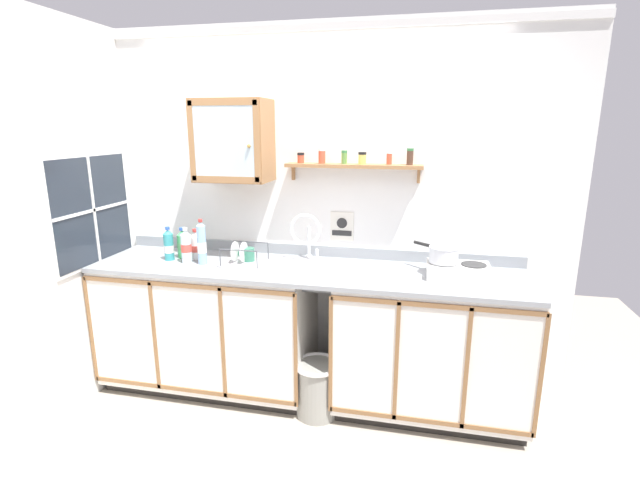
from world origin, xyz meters
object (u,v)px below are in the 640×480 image
hot_plate_stove (458,271)px  bottle_opaque_white_0 (196,246)px  saucepan (443,254)px  bottle_detergent_teal_2 (169,245)px  wall_cabinet (233,141)px  mug (248,255)px  dish_rack (244,260)px  bottle_soda_green_1 (183,244)px  trash_bin (317,387)px  warning_sign (342,227)px  bottle_water_clear_3 (186,247)px  bottle_water_blue_4 (202,244)px  sink (305,266)px

hot_plate_stove → bottle_opaque_white_0: bearing=179.4°
saucepan → bottle_detergent_teal_2: (-1.89, -0.07, -0.03)m
wall_cabinet → mug: bearing=-43.8°
dish_rack → mug: bearing=64.0°
hot_plate_stove → bottle_soda_green_1: bottle_soda_green_1 is taller
saucepan → mug: bearing=-179.5°
wall_cabinet → trash_bin: size_ratio=1.45×
saucepan → wall_cabinet: 1.60m
mug → warning_sign: size_ratio=0.59×
dish_rack → warning_sign: warning_sign is taller
mug → trash_bin: size_ratio=0.32×
saucepan → bottle_water_clear_3: bearing=-176.6°
bottle_soda_green_1 → mug: bottle_soda_green_1 is taller
bottle_soda_green_1 → bottle_water_blue_4: 0.24m
mug → saucepan: bearing=0.5°
bottle_soda_green_1 → bottle_water_blue_4: (0.21, -0.12, 0.04)m
bottle_water_clear_3 → trash_bin: (0.97, -0.15, -0.87)m
hot_plate_stove → bottle_opaque_white_0: bottle_opaque_white_0 is taller
bottle_water_clear_3 → mug: bottle_water_clear_3 is taller
hot_plate_stove → wall_cabinet: 1.73m
sink → bottle_water_clear_3: (-0.83, -0.09, 0.12)m
sink → bottle_water_clear_3: size_ratio=2.24×
bottle_opaque_white_0 → bottle_water_clear_3: size_ratio=0.88×
sink → bottle_water_blue_4: sink is taller
bottle_detergent_teal_2 → mug: size_ratio=1.94×
bottle_water_blue_4 → mug: bearing=17.7°
bottle_water_clear_3 → mug: bearing=12.2°
bottle_detergent_teal_2 → mug: bottle_detergent_teal_2 is taller
hot_plate_stove → bottle_water_blue_4: (-1.71, -0.09, 0.10)m
bottle_opaque_white_0 → bottle_water_blue_4: 0.15m
bottle_opaque_white_0 → warning_sign: bearing=14.7°
bottle_opaque_white_0 → dish_rack: (0.38, -0.05, -0.07)m
mug → sink: bearing=0.4°
hot_plate_stove → bottle_detergent_teal_2: 1.99m
saucepan → bottle_detergent_teal_2: bottle_detergent_teal_2 is taller
hot_plate_stove → bottle_water_clear_3: size_ratio=1.56×
mug → bottle_detergent_teal_2: bearing=-174.5°
dish_rack → wall_cabinet: size_ratio=0.51×
bottle_water_clear_3 → wall_cabinet: (0.29, 0.21, 0.72)m
sink → wall_cabinet: bearing=167.5°
bottle_detergent_teal_2 → trash_bin: bottle_detergent_teal_2 is taller
bottle_soda_green_1 → warning_sign: (1.12, 0.25, 0.13)m
hot_plate_stove → bottle_water_clear_3: bottle_water_clear_3 is taller
wall_cabinet → bottle_opaque_white_0: bearing=-157.3°
bottle_soda_green_1 → bottle_water_blue_4: size_ratio=0.70×
saucepan → mug: 1.32m
bottle_opaque_white_0 → mug: size_ratio=1.78×
hot_plate_stove → bottle_water_blue_4: size_ratio=1.23×
sink → bottle_detergent_teal_2: size_ratio=2.34×
saucepan → wall_cabinet: wall_cabinet is taller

